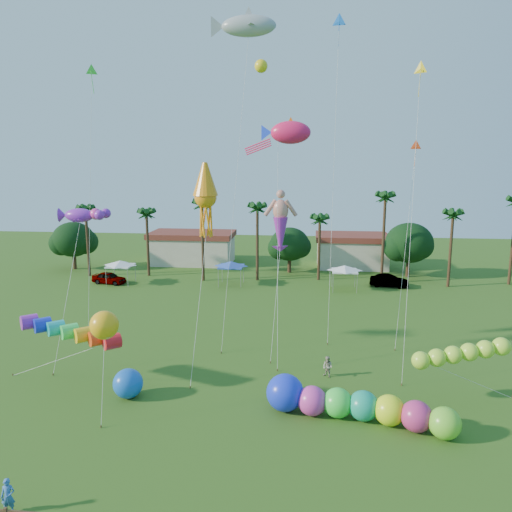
# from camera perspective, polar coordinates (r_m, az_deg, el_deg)

# --- Properties ---
(ground) EXTENTS (160.00, 160.00, 0.00)m
(ground) POSITION_cam_1_polar(r_m,az_deg,el_deg) (28.34, -2.30, -22.21)
(ground) COLOR #285116
(ground) RESTS_ON ground
(tree_line) EXTENTS (69.46, 8.91, 11.00)m
(tree_line) POSITION_cam_1_polar(r_m,az_deg,el_deg) (68.41, 5.98, 1.39)
(tree_line) COLOR #3A2819
(tree_line) RESTS_ON ground
(buildings_row) EXTENTS (35.00, 7.00, 4.00)m
(buildings_row) POSITION_cam_1_polar(r_m,az_deg,el_deg) (75.01, 0.87, 0.52)
(buildings_row) COLOR beige
(buildings_row) RESTS_ON ground
(tent_row) EXTENTS (31.00, 4.00, 0.60)m
(tent_row) POSITION_cam_1_polar(r_m,az_deg,el_deg) (61.90, -2.96, -1.00)
(tent_row) COLOR white
(tent_row) RESTS_ON ground
(car_a) EXTENTS (4.68, 2.66, 1.50)m
(car_a) POSITION_cam_1_polar(r_m,az_deg,el_deg) (66.29, -16.44, -2.41)
(car_a) COLOR #4C4C54
(car_a) RESTS_ON ground
(car_b) EXTENTS (4.89, 2.43, 1.54)m
(car_b) POSITION_cam_1_polar(r_m,az_deg,el_deg) (64.10, 14.98, -2.76)
(car_b) COLOR #4C4C54
(car_b) RESTS_ON ground
(spectator_a) EXTENTS (0.67, 0.51, 1.66)m
(spectator_a) POSITION_cam_1_polar(r_m,az_deg,el_deg) (26.87, -26.48, -23.37)
(spectator_a) COLOR #346BB6
(spectator_a) RESTS_ON ground
(spectator_b) EXTENTS (0.96, 0.94, 1.56)m
(spectator_b) POSITION_cam_1_polar(r_m,az_deg,el_deg) (37.31, 8.18, -12.43)
(spectator_b) COLOR #A9A18D
(spectator_b) RESTS_ON ground
(caterpillar_inflatable) EXTENTS (11.45, 4.63, 2.35)m
(caterpillar_inflatable) POSITION_cam_1_polar(r_m,az_deg,el_deg) (31.85, 10.86, -16.38)
(caterpillar_inflatable) COLOR #DB39A9
(caterpillar_inflatable) RESTS_ON ground
(blue_ball) EXTENTS (1.97, 1.97, 1.97)m
(blue_ball) POSITION_cam_1_polar(r_m,az_deg,el_deg) (35.01, -14.42, -13.93)
(blue_ball) COLOR blue
(blue_ball) RESTS_ON ground
(rainbow_tube) EXTENTS (10.11, 4.73, 4.17)m
(rainbow_tube) POSITION_cam_1_polar(r_m,az_deg,el_deg) (35.66, -19.00, -9.11)
(rainbow_tube) COLOR red
(rainbow_tube) RESTS_ON ground
(green_worm) EXTENTS (9.53, 2.11, 3.62)m
(green_worm) POSITION_cam_1_polar(r_m,az_deg,el_deg) (34.11, 18.32, -11.28)
(green_worm) COLOR #B3F035
(green_worm) RESTS_ON ground
(orange_ball_kite) EXTENTS (2.27, 2.88, 6.61)m
(orange_ball_kite) POSITION_cam_1_polar(r_m,az_deg,el_deg) (31.55, -16.96, -7.57)
(orange_ball_kite) COLOR #FBAD14
(orange_ball_kite) RESTS_ON ground
(merman_kite) EXTENTS (2.35, 4.38, 12.76)m
(merman_kite) POSITION_cam_1_polar(r_m,az_deg,el_deg) (40.07, 2.82, 3.54)
(merman_kite) COLOR tan
(merman_kite) RESTS_ON ground
(fish_kite) EXTENTS (4.93, 6.64, 18.58)m
(fish_kite) POSITION_cam_1_polar(r_m,az_deg,el_deg) (39.96, 3.97, 13.89)
(fish_kite) COLOR #EE1A55
(fish_kite) RESTS_ON ground
(shark_kite) EXTENTS (6.22, 7.10, 27.47)m
(shark_kite) POSITION_cam_1_polar(r_m,az_deg,el_deg) (45.33, -0.84, 24.79)
(shark_kite) COLOR #959EA3
(shark_kite) RESTS_ON ground
(squid_kite) EXTENTS (2.00, 5.39, 15.45)m
(squid_kite) POSITION_cam_1_polar(r_m,az_deg,el_deg) (36.63, -5.79, 6.71)
(squid_kite) COLOR orange
(squid_kite) RESTS_ON ground
(lobster_kite) EXTENTS (4.10, 5.46, 12.09)m
(lobster_kite) POSITION_cam_1_polar(r_m,az_deg,el_deg) (40.79, -19.53, 4.40)
(lobster_kite) COLOR purple
(lobster_kite) RESTS_ON ground
(delta_kite_red) EXTENTS (2.05, 4.04, 17.18)m
(delta_kite_red) POSITION_cam_1_polar(r_m,az_deg,el_deg) (44.63, 17.75, 11.35)
(delta_kite_red) COLOR red
(delta_kite_red) RESTS_ON ground
(delta_kite_yellow) EXTENTS (1.51, 5.11, 22.39)m
(delta_kite_yellow) POSITION_cam_1_polar(r_m,az_deg,el_deg) (39.11, 18.24, 18.94)
(delta_kite_yellow) COLOR yellow
(delta_kite_yellow) RESTS_ON ground
(delta_kite_green) EXTENTS (1.08, 4.43, 23.55)m
(delta_kite_green) POSITION_cam_1_polar(r_m,az_deg,el_deg) (47.32, -18.28, 18.79)
(delta_kite_green) COLOR #36E636
(delta_kite_green) RESTS_ON ground
(delta_kite_blue) EXTENTS (1.30, 3.47, 27.26)m
(delta_kite_blue) POSITION_cam_1_polar(r_m,az_deg,el_deg) (45.21, 9.45, 24.34)
(delta_kite_blue) COLOR blue
(delta_kite_blue) RESTS_ON ground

